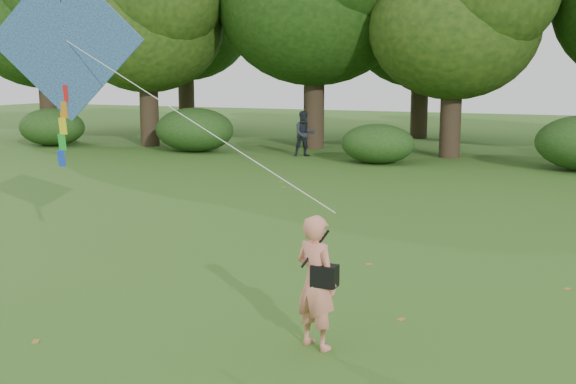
% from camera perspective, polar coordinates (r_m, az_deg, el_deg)
% --- Properties ---
extents(ground, '(100.00, 100.00, 0.00)m').
position_cam_1_polar(ground, '(9.06, 0.18, -11.74)').
color(ground, '#265114').
rests_on(ground, ground).
extents(man_kite_flyer, '(0.69, 0.58, 1.62)m').
position_cam_1_polar(man_kite_flyer, '(8.65, 2.23, -7.11)').
color(man_kite_flyer, '#E7846D').
rests_on(man_kite_flyer, ground).
extents(bystander_left, '(1.08, 1.04, 1.76)m').
position_cam_1_polar(bystander_left, '(27.96, 1.30, 4.61)').
color(bystander_left, '#22252D').
rests_on(bystander_left, ground).
extents(crossbody_bag, '(0.43, 0.20, 0.68)m').
position_cam_1_polar(crossbody_bag, '(8.55, 2.89, -6.56)').
color(crossbody_bag, black).
rests_on(crossbody_bag, ground).
extents(flying_kite, '(6.19, 1.77, 3.35)m').
position_cam_1_polar(flying_kite, '(11.91, -17.13, 11.18)').
color(flying_kite, '#275AAA').
rests_on(flying_kite, ground).
extents(tree_line, '(54.70, 15.30, 9.48)m').
position_cam_1_polar(tree_line, '(30.76, 20.98, 13.26)').
color(tree_line, '#3A2D1E').
rests_on(tree_line, ground).
extents(shrub_band, '(39.15, 3.22, 1.88)m').
position_cam_1_polar(shrub_band, '(25.79, 14.44, 3.85)').
color(shrub_band, '#264919').
rests_on(shrub_band, ground).
extents(fallen_leaves, '(10.66, 15.36, 0.01)m').
position_cam_1_polar(fallen_leaves, '(12.39, 5.41, -5.87)').
color(fallen_leaves, olive).
rests_on(fallen_leaves, ground).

